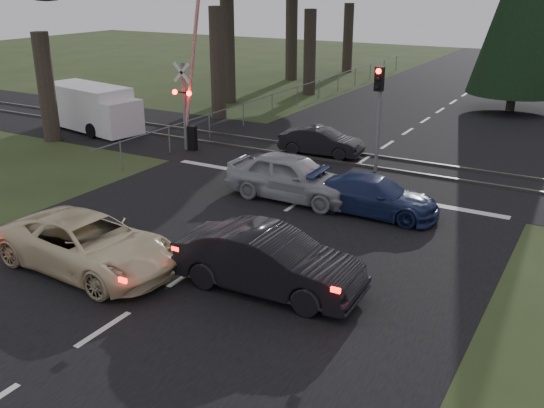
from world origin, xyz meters
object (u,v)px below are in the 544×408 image
Objects in this scene: blue_sedan at (374,196)px; dark_car_far at (321,142)px; crossing_signal at (188,104)px; silver_car at (292,177)px; dark_hatchback at (268,261)px; white_van at (93,108)px; traffic_signal_center at (378,101)px; cream_coupe at (89,244)px.

blue_sedan is 7.11m from dark_car_far.
dark_car_far is (5.35, 2.17, -1.47)m from crossing_signal.
blue_sedan is (2.94, 0.05, -0.18)m from silver_car.
dark_hatchback is 0.78× the size of white_van.
blue_sedan is at bearing -88.63° from silver_car.
crossing_signal is 13.46m from dark_hatchback.
dark_hatchback reaches higher than dark_car_far.
white_van reaches higher than dark_hatchback.
white_van is at bearing -179.00° from traffic_signal_center.
crossing_signal reaches higher than white_van.
crossing_signal is 8.36m from traffic_signal_center.
cream_coupe is (-3.38, -11.68, -2.10)m from traffic_signal_center.
traffic_signal_center is (8.27, 0.89, 0.75)m from crossing_signal.
white_van is (-11.78, -1.53, 0.53)m from dark_car_far.
silver_car reaches higher than dark_car_far.
traffic_signal_center is 5.03m from blue_sedan.
crossing_signal is at bearing 42.97° from dark_hatchback.
crossing_signal is 1.94× the size of dark_car_far.
silver_car is 13.92m from white_van.
silver_car is at bearing -12.01° from cream_coupe.
traffic_signal_center reaches higher than dark_hatchback.
blue_sedan is 1.17× the size of dark_car_far.
dark_hatchback reaches higher than cream_coupe.
silver_car is (6.90, -3.40, -1.27)m from crossing_signal.
crossing_signal is 1.37× the size of cream_coupe.
crossing_signal reaches higher than traffic_signal_center.
cream_coupe is at bearing 103.94° from dark_hatchback.
traffic_signal_center is at bearing 11.34° from white_van.
dark_car_far is at bearing 22.05° from crossing_signal.
dark_car_far is 11.89m from white_van.
silver_car is at bearing 90.49° from blue_sedan.
dark_car_far is at bearing 17.46° from dark_hatchback.
crossing_signal is 10.50m from blue_sedan.
cream_coupe is 8.94m from blue_sedan.
cream_coupe is at bearing -34.93° from white_van.
traffic_signal_center is 1.14× the size of dark_car_far.
white_van is at bearing 73.62° from silver_car.
cream_coupe is (4.89, -10.79, -1.35)m from crossing_signal.
cream_coupe is 0.86× the size of white_van.
traffic_signal_center is 0.98× the size of blue_sedan.
traffic_signal_center is 4.93m from silver_car.
dark_hatchback is (4.59, 1.32, 0.06)m from cream_coupe.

